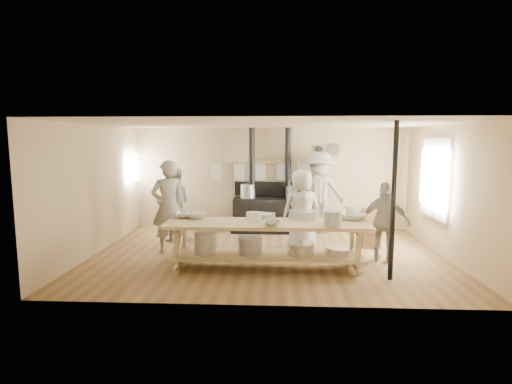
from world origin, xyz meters
TOP-DOWN VIEW (x-y plane):
  - ground at (0.00, 0.00)m, footprint 7.00×7.00m
  - room_shell at (0.00, 0.00)m, footprint 7.00×7.00m
  - window_right at (3.47, 0.60)m, footprint 0.09×1.50m
  - left_opening at (-3.45, 2.00)m, footprint 0.00×0.90m
  - stove at (-0.01, 2.12)m, footprint 1.90×0.75m
  - towel_rail at (0.00, 2.40)m, footprint 3.00×0.04m
  - back_wall_shelf at (1.46, 2.43)m, footprint 0.63×0.14m
  - prep_table at (-0.01, -0.90)m, footprint 3.60×0.90m
  - support_post at (2.05, -1.35)m, footprint 0.08×0.08m
  - cook_far_left at (-2.02, 0.09)m, footprint 0.81×0.69m
  - cook_left at (-2.16, 1.03)m, footprint 0.92×0.78m
  - cook_center at (0.69, 0.37)m, footprint 0.96×0.77m
  - cook_right at (2.21, -0.35)m, footprint 0.96×0.65m
  - cook_by_window at (1.24, 1.95)m, footprint 1.33×0.79m
  - chair at (2.20, 0.75)m, footprint 0.39×0.39m
  - bowl_white_a at (-1.32, -0.57)m, footprint 0.42×0.42m
  - bowl_steel_a at (-1.55, -0.57)m, footprint 0.47×0.47m
  - bowl_white_b at (1.55, -0.58)m, footprint 0.66×0.66m
  - bowl_steel_b at (0.08, -1.23)m, footprint 0.36×0.36m
  - roasting_pan at (-0.11, -0.57)m, footprint 0.52×0.42m
  - mixing_bowl_large at (0.64, -0.57)m, footprint 0.63×0.63m
  - bucket_galv at (1.10, -1.23)m, footprint 0.36×0.36m
  - deep_bowl_enamel at (-0.24, -0.86)m, footprint 0.32×0.32m
  - pitcher at (1.51, -0.57)m, footprint 0.19×0.19m

SIDE VIEW (x-z plane):
  - ground at x=0.00m, z-range 0.00..0.00m
  - chair at x=2.20m, z-range -0.17..0.65m
  - prep_table at x=-0.01m, z-range 0.10..0.95m
  - stove at x=-0.01m, z-range -0.78..1.82m
  - cook_right at x=2.21m, z-range 0.00..1.52m
  - cook_left at x=-2.16m, z-range 0.00..1.68m
  - cook_center at x=0.69m, z-range 0.00..1.70m
  - bowl_steel_b at x=0.08m, z-range 0.85..0.94m
  - bowl_white_a at x=-1.32m, z-range 0.85..0.95m
  - roasting_pan at x=-0.11m, z-range 0.85..0.95m
  - bowl_steel_a at x=-1.55m, z-range 0.85..0.95m
  - bowl_white_b at x=1.55m, z-range 0.85..0.96m
  - mixing_bowl_large at x=0.64m, z-range 0.85..1.01m
  - deep_bowl_enamel at x=-0.24m, z-range 0.85..1.02m
  - cook_far_left at x=-2.02m, z-range 0.00..1.90m
  - pitcher at x=1.51m, z-range 0.85..1.09m
  - bucket_galv at x=1.10m, z-range 0.85..1.12m
  - cook_by_window at x=1.24m, z-range 0.00..2.01m
  - support_post at x=2.05m, z-range 0.00..2.60m
  - window_right at x=3.47m, z-range 0.67..2.33m
  - towel_rail at x=0.00m, z-range 1.33..1.80m
  - left_opening at x=-3.45m, z-range 1.15..2.05m
  - room_shell at x=0.00m, z-range -1.88..5.12m
  - back_wall_shelf at x=1.46m, z-range 1.84..2.17m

